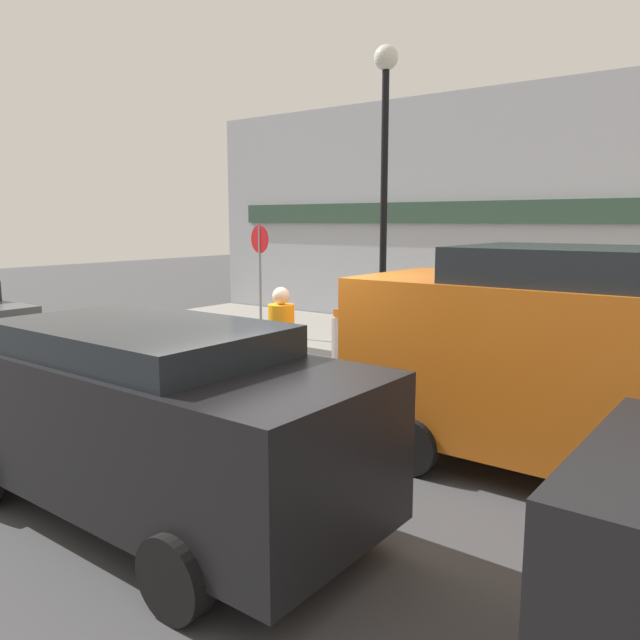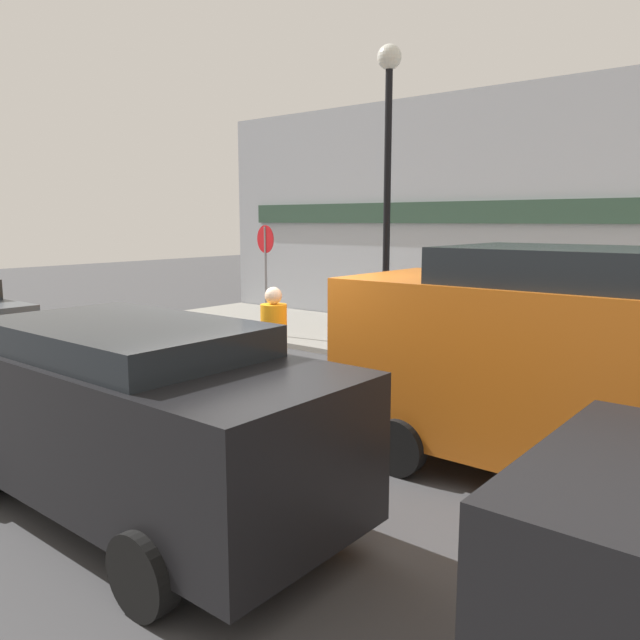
{
  "view_description": "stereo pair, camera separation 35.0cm",
  "coord_description": "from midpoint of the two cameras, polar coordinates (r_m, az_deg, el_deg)",
  "views": [
    {
      "loc": [
        4.66,
        -5.1,
        2.62
      ],
      "look_at": [
        -1.44,
        2.96,
        1.0
      ],
      "focal_mm": 35.0,
      "sensor_mm": 36.0,
      "label": 1
    },
    {
      "loc": [
        4.94,
        -4.89,
        2.62
      ],
      "look_at": [
        -1.44,
        2.96,
        1.0
      ],
      "focal_mm": 35.0,
      "sensor_mm": 36.0,
      "label": 2
    }
  ],
  "objects": [
    {
      "name": "stop_sign",
      "position": [
        13.69,
        -6.25,
        5.27
      ],
      "size": [
        0.59,
        0.13,
        2.41
      ],
      "rotation": [
        0.0,
        0.0,
        2.95
      ],
      "color": "gray",
      "rests_on": "sidewalk_slab"
    },
    {
      "name": "traffic_cone_0",
      "position": [
        9.9,
        5.82,
        -4.38
      ],
      "size": [
        0.3,
        0.3,
        0.66
      ],
      "color": "black",
      "rests_on": "ground_plane"
    },
    {
      "name": "barricade_1",
      "position": [
        8.93,
        -9.31,
        -4.25
      ],
      "size": [
        0.89,
        0.23,
        1.06
      ],
      "rotation": [
        0.0,
        0.0,
        6.4
      ],
      "color": "white",
      "rests_on": "ground_plane"
    },
    {
      "name": "parked_car_1",
      "position": [
        5.79,
        -17.49,
        -7.73
      ],
      "size": [
        4.45,
        1.86,
        1.75
      ],
      "color": "black",
      "rests_on": "ground_plane"
    },
    {
      "name": "work_van",
      "position": [
        6.68,
        22.7,
        -3.12
      ],
      "size": [
        4.96,
        2.08,
        2.36
      ],
      "color": "#D16619",
      "rests_on": "ground_plane"
    },
    {
      "name": "barricade_0",
      "position": [
        11.07,
        2.36,
        -1.59
      ],
      "size": [
        0.94,
        0.18,
        1.03
      ],
      "rotation": [
        0.0,
        0.0,
        3.19
      ],
      "color": "white",
      "rests_on": "ground_plane"
    },
    {
      "name": "person_worker",
      "position": [
        7.64,
        -4.85,
        -3.21
      ],
      "size": [
        0.44,
        0.44,
        1.83
      ],
      "rotation": [
        0.0,
        0.0,
        2.15
      ],
      "color": "#33333D",
      "rests_on": "ground_plane"
    },
    {
      "name": "traffic_cone_4",
      "position": [
        8.44,
        2.0,
        -6.72
      ],
      "size": [
        0.3,
        0.3,
        0.66
      ],
      "color": "black",
      "rests_on": "ground_plane"
    },
    {
      "name": "traffic_cone_3",
      "position": [
        8.76,
        3.71,
        -6.53
      ],
      "size": [
        0.3,
        0.3,
        0.55
      ],
      "color": "black",
      "rests_on": "ground_plane"
    },
    {
      "name": "storefront_facade",
      "position": [
        14.27,
        17.72,
        9.22
      ],
      "size": [
        18.0,
        0.22,
        5.5
      ],
      "color": "#A3A8B2",
      "rests_on": "ground_plane"
    },
    {
      "name": "sidewalk_slab",
      "position": [
        12.66,
        14.08,
        -2.87
      ],
      "size": [
        18.0,
        3.87,
        0.11
      ],
      "color": "gray",
      "rests_on": "ground_plane"
    },
    {
      "name": "traffic_cone_1",
      "position": [
        8.35,
        -3.84,
        -7.47
      ],
      "size": [
        0.3,
        0.3,
        0.51
      ],
      "color": "black",
      "rests_on": "ground_plane"
    },
    {
      "name": "ground_plane",
      "position": [
        7.41,
        -6.41,
        -11.68
      ],
      "size": [
        60.0,
        60.0,
        0.0
      ],
      "primitive_type": "plane",
      "color": "#424244"
    },
    {
      "name": "streetlamp_post",
      "position": [
        11.81,
        5.05,
        14.26
      ],
      "size": [
        0.44,
        0.44,
        5.6
      ],
      "color": "black",
      "rests_on": "sidewalk_slab"
    },
    {
      "name": "traffic_cone_2",
      "position": [
        9.04,
        2.52,
        -5.59
      ],
      "size": [
        0.3,
        0.3,
        0.68
      ],
      "color": "black",
      "rests_on": "ground_plane"
    }
  ]
}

